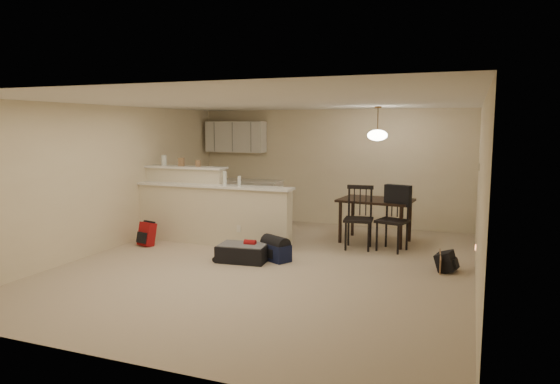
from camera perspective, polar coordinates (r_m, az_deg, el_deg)
The scene contains 19 objects.
room at distance 7.63m, azimuth -1.20°, elevation 0.81°, with size 7.00×7.02×2.50m.
breakfast_bar at distance 9.37m, azimuth -8.88°, elevation -1.99°, with size 3.08×0.58×1.39m.
upper_cabinets at distance 11.52m, azimuth -5.08°, elevation 6.30°, with size 1.40×0.34×0.70m, color white.
kitchen_counter at distance 11.44m, azimuth -4.38°, elevation -1.00°, with size 1.80×0.60×0.90m, color white.
thermostat at distance 8.59m, azimuth 21.79°, elevation 2.70°, with size 0.02×0.12×0.12m, color beige.
jar at distance 9.86m, azimuth -13.12°, elevation 3.54°, with size 0.10×0.10×0.20m, color silver.
cereal_box at distance 9.65m, azimuth -11.21°, elevation 3.39°, with size 0.10×0.07×0.16m, color #956F4D.
small_box at distance 9.46m, azimuth -9.34°, elevation 3.23°, with size 0.08×0.06×0.12m, color #956F4D.
bottle_a at distance 8.97m, azimuth -6.33°, elevation 1.58°, with size 0.07×0.07×0.26m, color silver.
bottle_b at distance 8.85m, azimuth -4.68°, elevation 1.26°, with size 0.06×0.06×0.18m, color silver.
dining_table at distance 9.37m, azimuth 10.87°, elevation -1.40°, with size 1.38×1.00×0.81m.
pendant_lamp at distance 9.26m, azimuth 11.07°, elevation 6.44°, with size 0.36×0.36×0.62m.
dining_chair_near at distance 8.84m, azimuth 8.96°, elevation -2.93°, with size 0.48×0.46×1.11m, color black, non-canonical shape.
dining_chair_far at distance 8.81m, azimuth 12.72°, elevation -3.05°, with size 0.48×0.46×1.11m, color black, non-canonical shape.
suitcase at distance 8.05m, azimuth -4.26°, elevation -6.97°, with size 0.78×0.50×0.26m, color black.
red_backpack at distance 9.34m, azimuth -14.97°, elevation -4.67°, with size 0.28×0.18×0.42m, color maroon.
navy_duffel at distance 8.07m, azimuth -0.52°, elevation -6.86°, with size 0.50×0.27×0.27m, color #12193A.
black_daypack at distance 7.89m, azimuth 18.45°, elevation -7.57°, with size 0.32×0.23×0.28m, color black.
cardboard_sheet at distance 7.82m, azimuth 17.81°, elevation -7.69°, with size 0.37×0.02×0.28m, color #956F4D.
Camera 1 is at (2.88, -7.01, 2.15)m, focal length 32.00 mm.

